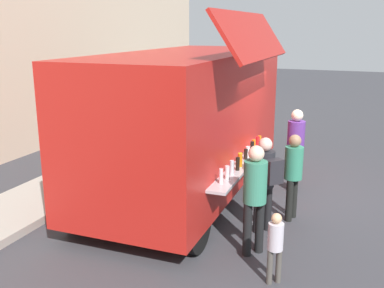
# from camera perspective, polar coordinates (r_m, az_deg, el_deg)

# --- Properties ---
(ground_plane) EXTENTS (60.00, 60.00, 0.00)m
(ground_plane) POSITION_cam_1_polar(r_m,az_deg,el_deg) (9.92, 11.07, -6.12)
(ground_plane) COLOR #38383D
(food_truck_main) EXTENTS (6.41, 3.07, 3.75)m
(food_truck_main) POSITION_cam_1_polar(r_m,az_deg,el_deg) (9.38, -0.32, 3.34)
(food_truck_main) COLOR #B51E18
(food_truck_main) RESTS_ON ground
(trash_bin) EXTENTS (0.60, 0.60, 0.87)m
(trash_bin) POSITION_cam_1_polar(r_m,az_deg,el_deg) (13.97, -3.18, 2.10)
(trash_bin) COLOR #2E6636
(trash_bin) RESTS_ON ground
(customer_front_ordering) EXTENTS (0.33, 0.33, 1.62)m
(customer_front_ordering) POSITION_cam_1_polar(r_m,az_deg,el_deg) (8.33, 12.82, -3.21)
(customer_front_ordering) COLOR black
(customer_front_ordering) RESTS_ON ground
(customer_mid_with_backpack) EXTENTS (0.51, 0.53, 1.69)m
(customer_mid_with_backpack) POSITION_cam_1_polar(r_m,az_deg,el_deg) (7.69, 9.38, -4.01)
(customer_mid_with_backpack) COLOR black
(customer_mid_with_backpack) RESTS_ON ground
(customer_rear_waiting) EXTENTS (0.36, 0.36, 1.77)m
(customer_rear_waiting) POSITION_cam_1_polar(r_m,az_deg,el_deg) (6.92, 8.04, -5.92)
(customer_rear_waiting) COLOR black
(customer_rear_waiting) RESTS_ON ground
(customer_extra_browsing) EXTENTS (0.37, 0.37, 1.80)m
(customer_extra_browsing) POSITION_cam_1_polar(r_m,az_deg,el_deg) (9.81, 13.10, 0.13)
(customer_extra_browsing) COLOR black
(customer_extra_browsing) RESTS_ON ground
(child_near_queue) EXTENTS (0.21, 0.21, 1.05)m
(child_near_queue) POSITION_cam_1_polar(r_m,az_deg,el_deg) (6.36, 10.62, -12.22)
(child_near_queue) COLOR #4C4842
(child_near_queue) RESTS_ON ground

